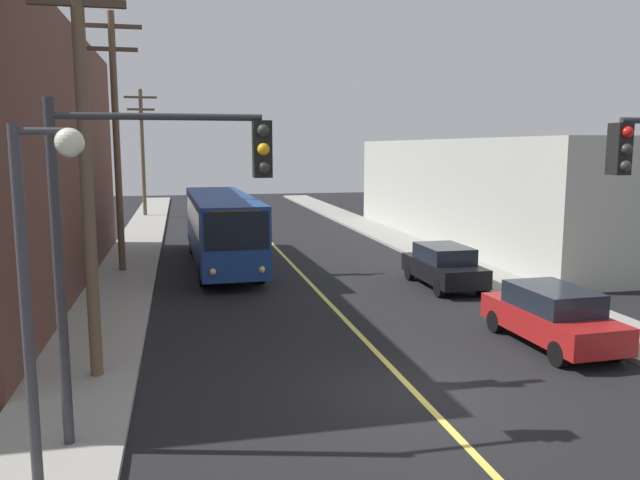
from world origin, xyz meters
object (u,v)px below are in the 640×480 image
(parked_car_red, at_px, (552,315))
(utility_pole_far, at_px, (142,146))
(traffic_signal_left_corner, at_px, (150,208))
(fire_hydrant, at_px, (541,290))
(city_bus, at_px, (221,226))
(utility_pole_near, at_px, (84,139))
(parked_car_black, at_px, (444,266))
(street_lamp_left, at_px, (40,263))
(utility_pole_mid, at_px, (116,132))

(parked_car_red, xyz_separation_m, utility_pole_far, (-12.43, 35.25, 4.56))
(traffic_signal_left_corner, relative_size, fire_hydrant, 7.14)
(city_bus, bearing_deg, fire_hydrant, -44.82)
(utility_pole_near, bearing_deg, parked_car_red, 0.28)
(parked_car_black, height_order, traffic_signal_left_corner, traffic_signal_left_corner)
(parked_car_red, xyz_separation_m, utility_pole_near, (-11.69, -0.06, 4.66))
(city_bus, bearing_deg, parked_car_black, -38.64)
(city_bus, xyz_separation_m, street_lamp_left, (-3.68, -19.21, 1.92))
(parked_car_black, bearing_deg, utility_pole_far, 114.16)
(parked_car_black, height_order, fire_hydrant, parked_car_black)
(city_bus, height_order, fire_hydrant, city_bus)
(street_lamp_left, relative_size, fire_hydrant, 6.55)
(utility_pole_mid, bearing_deg, parked_car_red, -46.29)
(city_bus, bearing_deg, traffic_signal_left_corner, -97.47)
(utility_pole_near, xyz_separation_m, utility_pole_mid, (-0.52, 12.82, 0.47))
(utility_pole_mid, bearing_deg, traffic_signal_left_corner, -82.97)
(parked_car_red, distance_m, street_lamp_left, 13.15)
(city_bus, xyz_separation_m, traffic_signal_left_corner, (-2.27, -17.28, 2.49))
(traffic_signal_left_corner, bearing_deg, street_lamp_left, -126.15)
(utility_pole_near, xyz_separation_m, utility_pole_far, (-0.74, 35.31, -0.10))
(parked_car_red, bearing_deg, city_bus, 119.95)
(utility_pole_far, bearing_deg, fire_hydrant, -65.24)
(parked_car_red, relative_size, utility_pole_mid, 0.42)
(city_bus, bearing_deg, utility_pole_far, 101.81)
(parked_car_black, bearing_deg, utility_pole_near, -147.82)
(utility_pole_mid, distance_m, fire_hydrant, 17.67)
(utility_pole_far, xyz_separation_m, fire_hydrant, (14.49, -31.41, -4.81))
(parked_car_red, bearing_deg, utility_pole_mid, 133.71)
(parked_car_black, xyz_separation_m, utility_pole_near, (-11.78, -7.41, 4.66))
(parked_car_red, relative_size, utility_pole_far, 0.47)
(parked_car_red, relative_size, traffic_signal_left_corner, 0.74)
(street_lamp_left, bearing_deg, fire_hydrant, 34.16)
(utility_pole_far, distance_m, traffic_signal_left_corner, 38.84)
(parked_car_black, distance_m, utility_pole_mid, 14.38)
(fire_hydrant, bearing_deg, city_bus, 135.18)
(city_bus, distance_m, fire_hydrant, 14.14)
(utility_pole_near, bearing_deg, utility_pole_far, 91.20)
(parked_car_black, relative_size, utility_pole_mid, 0.41)
(utility_pole_near, relative_size, street_lamp_left, 1.77)
(utility_pole_far, height_order, traffic_signal_left_corner, utility_pole_far)
(utility_pole_far, height_order, street_lamp_left, utility_pole_far)
(utility_pole_mid, bearing_deg, parked_car_black, -23.76)
(utility_pole_near, height_order, utility_pole_mid, utility_pole_mid)
(street_lamp_left, bearing_deg, utility_pole_near, 90.76)
(parked_car_black, relative_size, fire_hydrant, 5.24)
(utility_pole_mid, xyz_separation_m, fire_hydrant, (14.27, -8.93, -5.39))
(parked_car_red, bearing_deg, fire_hydrant, 61.73)
(utility_pole_far, bearing_deg, utility_pole_mid, -89.44)
(parked_car_red, height_order, utility_pole_far, utility_pole_far)
(parked_car_red, height_order, utility_pole_near, utility_pole_near)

